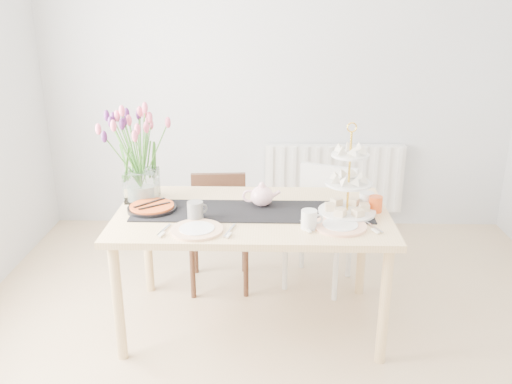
{
  "coord_description": "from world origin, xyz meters",
  "views": [
    {
      "loc": [
        -0.07,
        -2.33,
        1.93
      ],
      "look_at": [
        -0.14,
        0.58,
        0.89
      ],
      "focal_mm": 38.0,
      "sensor_mm": 36.0,
      "label": 1
    }
  ],
  "objects_px": {
    "plate_left": "(197,230)",
    "tart_tin": "(152,208)",
    "radiator": "(334,178)",
    "chair_white": "(323,217)",
    "cream_jug": "(366,200)",
    "chair_brown": "(219,222)",
    "dining_table": "(252,224)",
    "mug_white": "(309,219)",
    "cake_stand": "(348,191)",
    "teapot": "(262,196)",
    "plate_right": "(340,226)",
    "tulip_vase": "(139,140)",
    "mug_grey": "(195,211)",
    "mug_orange": "(376,204)"
  },
  "relations": [
    {
      "from": "teapot",
      "to": "mug_orange",
      "type": "xyz_separation_m",
      "value": [
        0.67,
        -0.06,
        -0.02
      ]
    },
    {
      "from": "radiator",
      "to": "tulip_vase",
      "type": "xyz_separation_m",
      "value": [
        -1.35,
        -1.37,
        0.68
      ]
    },
    {
      "from": "cream_jug",
      "to": "mug_white",
      "type": "xyz_separation_m",
      "value": [
        -0.37,
        -0.34,
        0.01
      ]
    },
    {
      "from": "cream_jug",
      "to": "plate_right",
      "type": "distance_m",
      "value": 0.37
    },
    {
      "from": "radiator",
      "to": "mug_orange",
      "type": "xyz_separation_m",
      "value": [
        0.06,
        -1.54,
        0.35
      ]
    },
    {
      "from": "radiator",
      "to": "cake_stand",
      "type": "distance_m",
      "value": 1.64
    },
    {
      "from": "tart_tin",
      "to": "mug_orange",
      "type": "height_order",
      "value": "mug_orange"
    },
    {
      "from": "dining_table",
      "to": "mug_orange",
      "type": "xyz_separation_m",
      "value": [
        0.72,
        0.02,
        0.12
      ]
    },
    {
      "from": "mug_white",
      "to": "tulip_vase",
      "type": "bearing_deg",
      "value": 150.0
    },
    {
      "from": "radiator",
      "to": "plate_right",
      "type": "bearing_deg",
      "value": -95.65
    },
    {
      "from": "radiator",
      "to": "dining_table",
      "type": "height_order",
      "value": "same"
    },
    {
      "from": "plate_left",
      "to": "teapot",
      "type": "bearing_deg",
      "value": 47.18
    },
    {
      "from": "chair_brown",
      "to": "cake_stand",
      "type": "distance_m",
      "value": 1.08
    },
    {
      "from": "chair_white",
      "to": "teapot",
      "type": "xyz_separation_m",
      "value": [
        -0.42,
        -0.5,
        0.34
      ]
    },
    {
      "from": "radiator",
      "to": "dining_table",
      "type": "bearing_deg",
      "value": -113.06
    },
    {
      "from": "teapot",
      "to": "plate_right",
      "type": "height_order",
      "value": "teapot"
    },
    {
      "from": "chair_brown",
      "to": "tulip_vase",
      "type": "relative_size",
      "value": 1.13
    },
    {
      "from": "mug_white",
      "to": "cake_stand",
      "type": "bearing_deg",
      "value": 35.43
    },
    {
      "from": "cream_jug",
      "to": "plate_left",
      "type": "bearing_deg",
      "value": -151.93
    },
    {
      "from": "tulip_vase",
      "to": "chair_white",
      "type": "bearing_deg",
      "value": 18.69
    },
    {
      "from": "plate_left",
      "to": "tart_tin",
      "type": "bearing_deg",
      "value": 136.03
    },
    {
      "from": "cake_stand",
      "to": "cream_jug",
      "type": "xyz_separation_m",
      "value": [
        0.13,
        0.12,
        -0.1
      ]
    },
    {
      "from": "tulip_vase",
      "to": "tart_tin",
      "type": "distance_m",
      "value": 0.42
    },
    {
      "from": "mug_orange",
      "to": "plate_right",
      "type": "xyz_separation_m",
      "value": [
        -0.23,
        -0.24,
        -0.04
      ]
    },
    {
      "from": "mug_orange",
      "to": "plate_right",
      "type": "relative_size",
      "value": 0.32
    },
    {
      "from": "radiator",
      "to": "mug_white",
      "type": "height_order",
      "value": "mug_white"
    },
    {
      "from": "radiator",
      "to": "plate_left",
      "type": "height_order",
      "value": "plate_left"
    },
    {
      "from": "mug_grey",
      "to": "plate_right",
      "type": "distance_m",
      "value": 0.81
    },
    {
      "from": "chair_white",
      "to": "tart_tin",
      "type": "distance_m",
      "value": 1.25
    },
    {
      "from": "teapot",
      "to": "plate_right",
      "type": "xyz_separation_m",
      "value": [
        0.43,
        -0.3,
        -0.06
      ]
    },
    {
      "from": "cake_stand",
      "to": "mug_white",
      "type": "relative_size",
      "value": 4.69
    },
    {
      "from": "chair_white",
      "to": "teapot",
      "type": "distance_m",
      "value": 0.74
    },
    {
      "from": "chair_brown",
      "to": "plate_left",
      "type": "xyz_separation_m",
      "value": [
        -0.04,
        -0.84,
        0.31
      ]
    },
    {
      "from": "mug_orange",
      "to": "plate_left",
      "type": "bearing_deg",
      "value": 148.88
    },
    {
      "from": "cream_jug",
      "to": "chair_brown",
      "type": "bearing_deg",
      "value": 160.65
    },
    {
      "from": "teapot",
      "to": "tulip_vase",
      "type": "bearing_deg",
      "value": 170.94
    },
    {
      "from": "tulip_vase",
      "to": "teapot",
      "type": "xyz_separation_m",
      "value": [
        0.74,
        -0.11,
        -0.31
      ]
    },
    {
      "from": "mug_white",
      "to": "plate_right",
      "type": "xyz_separation_m",
      "value": [
        0.17,
        0.02,
        -0.04
      ]
    },
    {
      "from": "chair_brown",
      "to": "teapot",
      "type": "distance_m",
      "value": 0.67
    },
    {
      "from": "radiator",
      "to": "chair_white",
      "type": "relative_size",
      "value": 1.45
    },
    {
      "from": "dining_table",
      "to": "plate_left",
      "type": "height_order",
      "value": "plate_left"
    },
    {
      "from": "chair_brown",
      "to": "teapot",
      "type": "bearing_deg",
      "value": -60.96
    },
    {
      "from": "chair_brown",
      "to": "mug_grey",
      "type": "relative_size",
      "value": 7.21
    },
    {
      "from": "teapot",
      "to": "cream_jug",
      "type": "relative_size",
      "value": 2.47
    },
    {
      "from": "dining_table",
      "to": "chair_white",
      "type": "height_order",
      "value": "chair_white"
    },
    {
      "from": "mug_grey",
      "to": "plate_right",
      "type": "relative_size",
      "value": 0.37
    },
    {
      "from": "dining_table",
      "to": "radiator",
      "type": "bearing_deg",
      "value": 66.94
    },
    {
      "from": "cake_stand",
      "to": "plate_left",
      "type": "bearing_deg",
      "value": -162.28
    },
    {
      "from": "chair_brown",
      "to": "mug_grey",
      "type": "xyz_separation_m",
      "value": [
        -0.07,
        -0.68,
        0.36
      ]
    },
    {
      "from": "cream_jug",
      "to": "tart_tin",
      "type": "xyz_separation_m",
      "value": [
        -1.28,
        -0.1,
        -0.03
      ]
    }
  ]
}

